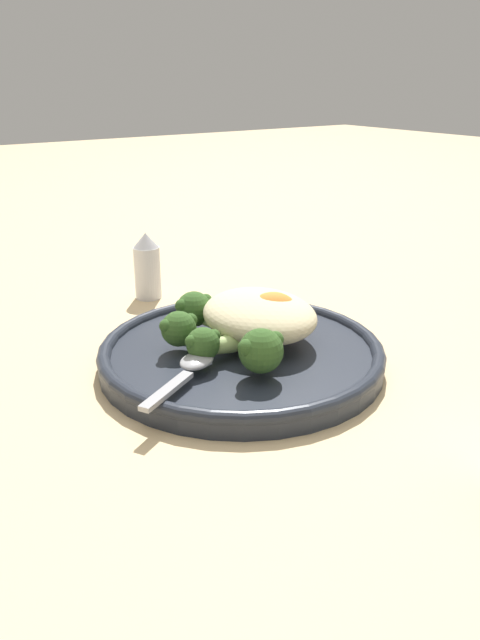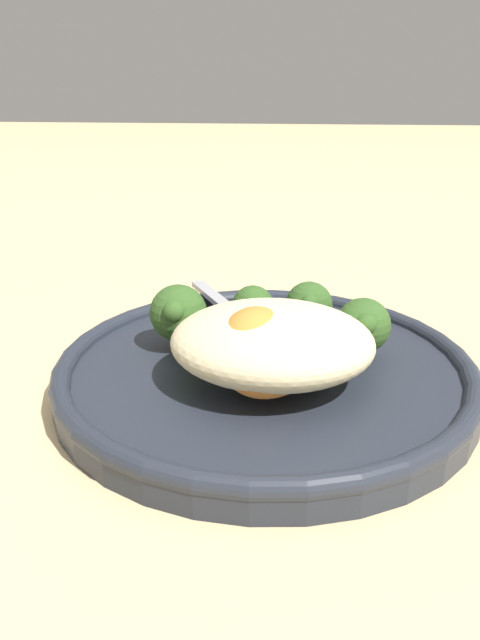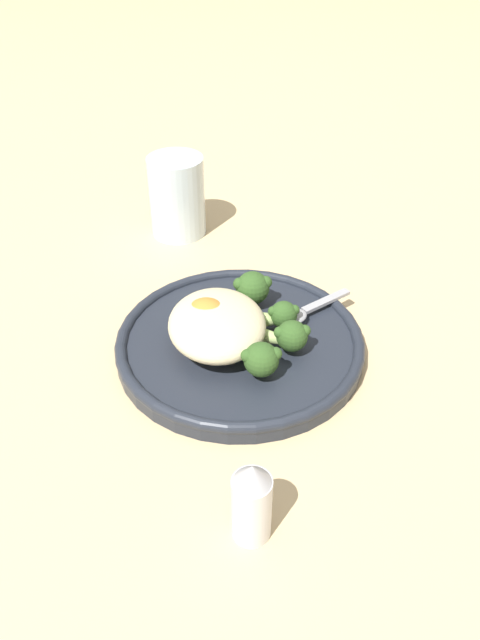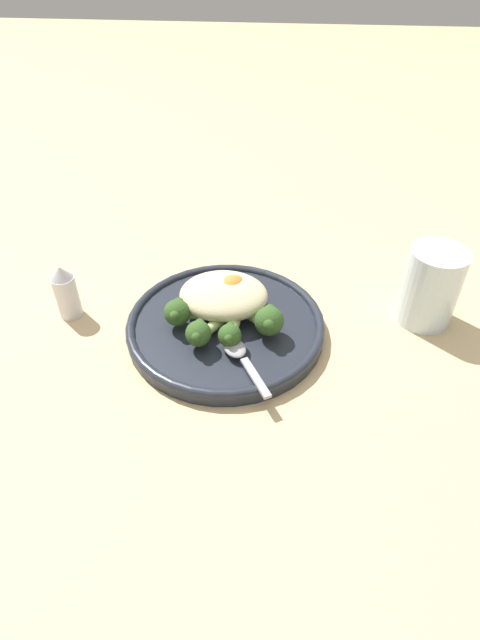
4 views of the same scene
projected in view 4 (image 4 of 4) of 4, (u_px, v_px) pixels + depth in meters
name	position (u px, v px, depth m)	size (l,w,h in m)	color
ground_plane	(241.00, 325.00, 0.65)	(4.00, 4.00, 0.00)	#D6B784
plate	(226.00, 325.00, 0.63)	(0.25, 0.25, 0.02)	#232833
quinoa_mound	(224.00, 295.00, 0.63)	(0.11, 0.10, 0.04)	beige
broccoli_stalk_0	(191.00, 311.00, 0.62)	(0.11, 0.07, 0.03)	#ADC675
broccoli_stalk_1	(206.00, 328.00, 0.59)	(0.06, 0.10, 0.03)	#ADC675
broccoli_stalk_2	(232.00, 327.00, 0.60)	(0.03, 0.09, 0.03)	#ADC675
broccoli_stalk_3	(264.00, 319.00, 0.60)	(0.07, 0.08, 0.04)	#ADC675
sweet_potato_chunk_0	(226.00, 287.00, 0.65)	(0.05, 0.04, 0.03)	orange
sweet_potato_chunk_1	(221.00, 290.00, 0.64)	(0.06, 0.05, 0.04)	orange
sweet_potato_chunk_2	(232.00, 291.00, 0.64)	(0.05, 0.04, 0.04)	orange
spoon	(242.00, 355.00, 0.57)	(0.06, 0.09, 0.01)	#A3A3A8
water_glass	(431.00, 287.00, 0.63)	(0.07, 0.07, 0.10)	silver
salt_shaker	(66.00, 291.00, 0.64)	(0.03, 0.03, 0.08)	silver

